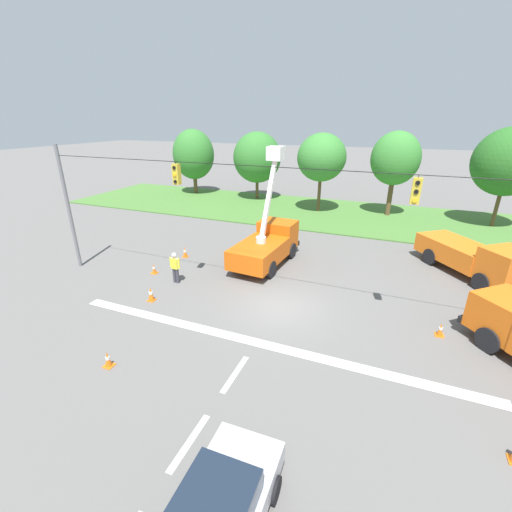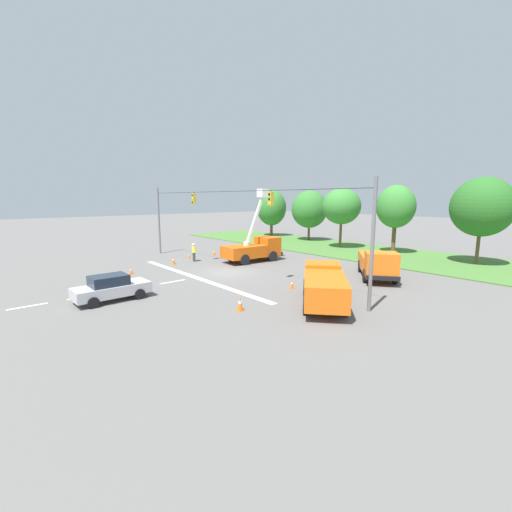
{
  "view_description": "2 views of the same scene",
  "coord_description": "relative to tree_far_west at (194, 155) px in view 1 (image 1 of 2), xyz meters",
  "views": [
    {
      "loc": [
        4.39,
        -13.81,
        8.53
      ],
      "look_at": [
        -2.06,
        1.95,
        1.6
      ],
      "focal_mm": 24.0,
      "sensor_mm": 36.0,
      "label": 1
    },
    {
      "loc": [
        22.64,
        -16.24,
        6.08
      ],
      "look_at": [
        1.47,
        1.73,
        1.37
      ],
      "focal_mm": 24.0,
      "sensor_mm": 36.0,
      "label": 2
    }
  ],
  "objects": [
    {
      "name": "tree_west",
      "position": [
        7.93,
        -0.02,
        -0.02
      ],
      "size": [
        5.12,
        4.99,
        7.16
      ],
      "color": "brown",
      "rests_on": "ground"
    },
    {
      "name": "traffic_cone_foreground_left",
      "position": [
        9.98,
        -17.63,
        -4.18
      ],
      "size": [
        0.36,
        0.36,
        0.7
      ],
      "color": "orange",
      "rests_on": "ground"
    },
    {
      "name": "tree_east",
      "position": [
        21.77,
        -1.9,
        0.62
      ],
      "size": [
        4.19,
        3.59,
        7.49
      ],
      "color": "brown",
      "rests_on": "ground"
    },
    {
      "name": "traffic_cone_mid_right",
      "position": [
        24.75,
        -21.05,
        -4.23
      ],
      "size": [
        0.36,
        0.36,
        0.61
      ],
      "color": "orange",
      "rests_on": "ground"
    },
    {
      "name": "lane_markings",
      "position": [
        17.79,
        -25.89,
        -4.52
      ],
      "size": [
        17.6,
        15.25,
        0.01
      ],
      "color": "silver",
      "rests_on": "ground"
    },
    {
      "name": "traffic_cone_mid_left",
      "position": [
        13.3,
        -27.8,
        -4.22
      ],
      "size": [
        0.36,
        0.36,
        0.63
      ],
      "color": "orange",
      "rests_on": "ground"
    },
    {
      "name": "utility_truck_bucket_lift",
      "position": [
        15.29,
        -16.48,
        -3.17
      ],
      "size": [
        2.82,
        5.96,
        6.97
      ],
      "color": "#D6560F",
      "rests_on": "ground"
    },
    {
      "name": "tree_centre",
      "position": [
        15.48,
        -2.9,
        0.57
      ],
      "size": [
        4.43,
        4.79,
        7.27
      ],
      "color": "brown",
      "rests_on": "ground"
    },
    {
      "name": "signal_gantry",
      "position": [
        17.77,
        -21.34,
        -0.27
      ],
      "size": [
        26.2,
        0.33,
        7.2
      ],
      "color": "slate",
      "rests_on": "ground"
    },
    {
      "name": "utility_truck_support_near",
      "position": [
        26.84,
        -13.84,
        -3.37
      ],
      "size": [
        5.77,
        6.47,
        2.28
      ],
      "color": "orange",
      "rests_on": "ground"
    },
    {
      "name": "tree_far_east",
      "position": [
        30.04,
        -2.3,
        0.76
      ],
      "size": [
        5.25,
        4.87,
        7.93
      ],
      "color": "brown",
      "rests_on": "ground"
    },
    {
      "name": "traffic_cone_near_bucket",
      "position": [
        11.63,
        -23.21,
        -4.15
      ],
      "size": [
        0.36,
        0.36,
        0.75
      ],
      "color": "orange",
      "rests_on": "ground"
    },
    {
      "name": "ground_plane",
      "position": [
        17.79,
        -21.34,
        -4.52
      ],
      "size": [
        200.0,
        200.0,
        0.0
      ],
      "primitive_type": "plane",
      "color": "#605E5B"
    },
    {
      "name": "traffic_cone_lane_edge_a",
      "position": [
        9.71,
        -20.5,
        -4.24
      ],
      "size": [
        0.36,
        0.36,
        0.6
      ],
      "color": "orange",
      "rests_on": "ground"
    },
    {
      "name": "tree_far_west",
      "position": [
        0.0,
        0.0,
        0.0
      ],
      "size": [
        4.75,
        4.6,
        7.33
      ],
      "color": "brown",
      "rests_on": "ground"
    },
    {
      "name": "grass_verge",
      "position": [
        17.79,
        -3.34,
        -4.47
      ],
      "size": [
        56.0,
        12.0,
        0.1
      ],
      "primitive_type": "cube",
      "color": "#477533",
      "rests_on": "ground"
    },
    {
      "name": "road_worker",
      "position": [
        11.62,
        -21.02,
        -3.52
      ],
      "size": [
        0.65,
        0.27,
        1.77
      ],
      "color": "#383842",
      "rests_on": "ground"
    }
  ]
}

